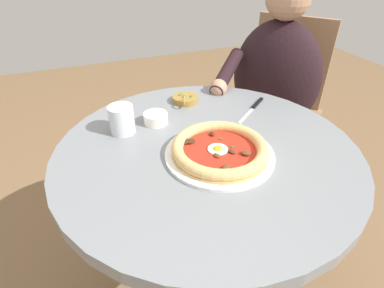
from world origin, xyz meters
TOP-DOWN VIEW (x-y plane):
  - ground_plane at (0.00, 0.00)m, footprint 6.00×6.00m
  - dining_table at (0.00, 0.00)m, footprint 0.89×0.89m
  - pizza_on_plate at (0.01, -0.05)m, footprint 0.31×0.31m
  - water_glass at (-0.21, 0.18)m, footprint 0.08×0.08m
  - steak_knife at (0.26, 0.17)m, footprint 0.18×0.14m
  - ramekin_capers at (-0.10, 0.19)m, footprint 0.08×0.08m
  - olive_pan at (0.05, 0.30)m, footprint 0.10×0.12m
  - diner_person at (0.52, 0.41)m, footprint 0.59×0.45m
  - cafe_chair_diner at (0.64, 0.50)m, footprint 0.58×0.58m

SIDE VIEW (x-z plane):
  - ground_plane at x=0.00m, z-range -0.02..0.00m
  - diner_person at x=0.52m, z-range -0.06..1.08m
  - cafe_chair_diner at x=0.64m, z-range 0.09..1.02m
  - dining_table at x=0.00m, z-range 0.21..0.93m
  - steak_knife at x=0.26m, z-range 0.72..0.73m
  - olive_pan at x=0.05m, z-range 0.71..0.76m
  - ramekin_capers at x=-0.10m, z-range 0.73..0.76m
  - pizza_on_plate at x=0.01m, z-range 0.72..0.77m
  - water_glass at x=-0.21m, z-range 0.72..0.81m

